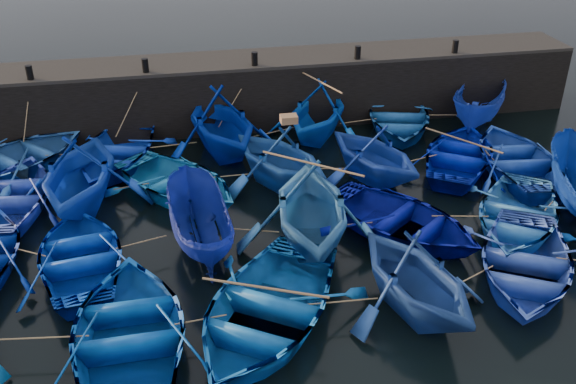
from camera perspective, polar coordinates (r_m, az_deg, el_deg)
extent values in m
plane|color=black|center=(17.23, 2.10, -7.17)|extent=(120.00, 120.00, 0.00)
cube|color=black|center=(25.79, -3.21, 8.91)|extent=(26.00, 2.50, 2.50)
cube|color=black|center=(25.36, -3.29, 11.68)|extent=(26.00, 2.50, 0.12)
cylinder|color=black|center=(24.64, -22.00, 9.82)|extent=(0.24, 0.24, 0.50)
cylinder|color=black|center=(24.20, -12.57, 10.93)|extent=(0.24, 0.24, 0.50)
cylinder|color=black|center=(24.42, -3.00, 11.75)|extent=(0.24, 0.24, 0.50)
cylinder|color=black|center=(25.27, 6.21, 12.23)|extent=(0.24, 0.24, 0.50)
cylinder|color=black|center=(26.71, 14.65, 12.41)|extent=(0.24, 0.24, 0.50)
imported|color=#1B4B8A|center=(23.76, -22.87, 2.81)|extent=(6.38, 6.22, 1.08)
imported|color=#0C31C6|center=(23.18, -15.15, 3.48)|extent=(4.91, 5.86, 1.04)
imported|color=#002397|center=(23.00, -6.00, 6.23)|extent=(5.13, 5.63, 2.54)
imported|color=blue|center=(24.18, 2.64, 7.23)|extent=(5.51, 5.69, 2.29)
imported|color=navy|center=(25.54, 9.77, 6.55)|extent=(4.82, 5.82, 1.04)
imported|color=#1C37A2|center=(26.46, 16.68, 7.45)|extent=(4.22, 4.83, 1.82)
imported|color=#22399F|center=(21.49, -23.22, -0.18)|extent=(3.99, 5.22, 1.01)
imported|color=#0B34A7|center=(20.43, -18.02, 1.77)|extent=(4.90, 5.46, 2.55)
imported|color=#1570BD|center=(20.75, -9.77, 0.88)|extent=(5.75, 5.93, 1.00)
imported|color=#16498E|center=(20.74, -0.74, 3.28)|extent=(5.36, 5.57, 2.25)
imported|color=navy|center=(21.29, 7.69, 3.54)|extent=(4.88, 5.15, 2.13)
imported|color=#0014A5|center=(23.07, 15.11, 3.29)|extent=(5.51, 5.90, 1.00)
imported|color=#173EA2|center=(23.25, 19.79, 2.83)|extent=(4.28, 5.56, 1.07)
imported|color=#0332AD|center=(17.92, -17.89, -5.30)|extent=(3.90, 5.04, 0.96)
imported|color=navy|center=(17.86, -7.95, -2.80)|extent=(2.01, 4.41, 1.65)
imported|color=#2B68A5|center=(17.61, 2.06, -1.27)|extent=(4.87, 5.44, 2.56)
imported|color=#00087B|center=(18.72, 10.11, -2.50)|extent=(5.76, 6.02, 1.02)
imported|color=blue|center=(19.87, 19.65, -1.91)|extent=(5.61, 5.92, 1.00)
imported|color=#033D8E|center=(15.03, -13.82, -11.83)|extent=(3.92, 5.44, 1.12)
imported|color=#0B529E|center=(15.15, -2.05, -10.34)|extent=(6.42, 6.89, 1.16)
imported|color=navy|center=(15.59, 11.28, -7.28)|extent=(4.57, 4.97, 2.18)
imported|color=#2C4AB4|center=(17.78, 20.31, -5.95)|extent=(5.53, 6.06, 1.03)
cube|color=#8B613D|center=(20.28, 0.08, 6.51)|extent=(0.53, 0.40, 0.24)
cylinder|color=tan|center=(23.41, -19.07, 3.19)|extent=(1.42, 0.14, 0.04)
cylinder|color=tan|center=(23.15, -10.52, 4.09)|extent=(1.96, 0.20, 0.04)
cylinder|color=tan|center=(23.79, -1.55, 5.30)|extent=(1.90, 0.66, 0.04)
cylinder|color=tan|center=(24.92, 6.27, 6.29)|extent=(1.50, 0.23, 0.04)
cylinder|color=tan|center=(26.01, 13.24, 6.68)|extent=(1.44, 0.31, 0.04)
cylinder|color=tan|center=(21.09, -20.53, -0.04)|extent=(0.35, 0.39, 0.04)
cylinder|color=tan|center=(20.69, -13.75, 0.50)|extent=(1.09, 0.22, 0.04)
cylinder|color=tan|center=(20.80, -5.23, 1.44)|extent=(1.52, 0.04, 0.04)
cylinder|color=tan|center=(21.20, 3.49, 2.09)|extent=(1.33, 0.28, 0.04)
cylinder|color=tan|center=(22.23, 11.49, 2.88)|extent=(1.51, 0.43, 0.04)
cylinder|color=tan|center=(23.12, 17.47, 3.14)|extent=(0.10, 0.78, 0.04)
cylinder|color=tan|center=(18.35, -21.97, -4.98)|extent=(0.88, 0.57, 0.04)
cylinder|color=tan|center=(17.87, -12.88, -4.35)|extent=(1.35, 0.41, 0.04)
cylinder|color=tan|center=(17.93, -2.94, -3.42)|extent=(1.29, 0.47, 0.04)
cylinder|color=tan|center=(18.30, 6.15, -2.83)|extent=(0.90, 0.06, 0.04)
cylinder|color=tan|center=(19.21, 15.04, -2.09)|extent=(1.60, 0.37, 0.04)
cylinder|color=tan|center=(20.61, 22.22, -1.11)|extent=(0.57, 0.47, 0.04)
cylinder|color=tan|center=(15.51, -21.99, -11.96)|extent=(2.56, 0.38, 0.04)
cylinder|color=tan|center=(15.02, -7.89, -11.20)|extent=(1.26, 0.14, 0.04)
cylinder|color=tan|center=(15.44, 4.69, -9.69)|extent=(1.81, 0.14, 0.04)
cylinder|color=tan|center=(16.78, 15.98, -7.29)|extent=(1.52, 0.70, 0.04)
cylinder|color=tan|center=(24.70, -22.19, 6.61)|extent=(0.58, 0.74, 2.08)
cylinder|color=tan|center=(24.19, -13.80, 7.52)|extent=(1.35, 0.84, 2.09)
cylinder|color=tan|center=(24.36, -4.59, 8.44)|extent=(1.59, 0.68, 2.09)
cylinder|color=tan|center=(25.33, 4.09, 9.30)|extent=(1.89, 0.05, 2.09)
cylinder|color=tan|center=(25.89, 7.61, 9.56)|extent=(1.47, 0.22, 2.09)
cylinder|color=tan|center=(27.11, 15.08, 9.73)|extent=(0.71, 0.13, 2.08)
cylinder|color=#99724C|center=(23.77, 2.71, 9.85)|extent=(1.08, 2.84, 0.06)
cylinder|color=#99724C|center=(22.85, 15.28, 4.47)|extent=(1.77, 2.49, 0.06)
cylinder|color=#99724C|center=(16.98, 2.14, 2.54)|extent=(2.34, 1.97, 0.06)
cylinder|color=#99724C|center=(14.76, -2.10, -8.51)|extent=(2.74, 1.32, 0.06)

